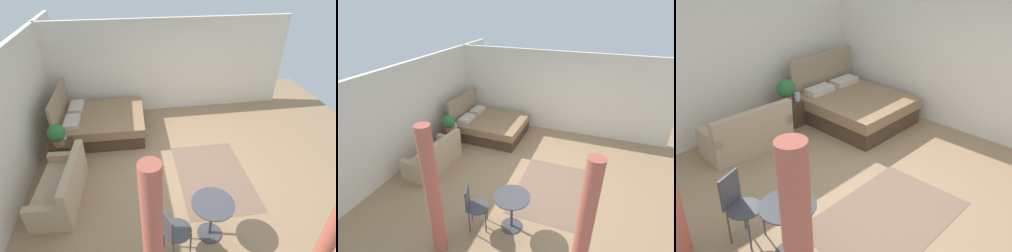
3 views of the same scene
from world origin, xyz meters
TOP-DOWN VIEW (x-y plane):
  - ground_plane at (0.00, 0.00)m, footprint 8.60×9.66m
  - wall_back at (0.00, 3.33)m, footprint 8.60×0.12m
  - wall_right at (2.80, 0.00)m, footprint 0.12×6.66m
  - area_rug at (-0.33, -0.47)m, footprint 2.14×1.44m
  - bed at (1.67, 1.91)m, footprint 1.75×2.07m
  - couch at (-0.51, 2.51)m, footprint 1.59×0.84m
  - nightstand at (0.67, 2.70)m, footprint 0.45×0.43m
  - potted_plant at (0.57, 2.70)m, footprint 0.37×0.37m
  - vase at (0.79, 2.65)m, footprint 0.13×0.13m
  - balcony_table at (-1.66, -0.02)m, footprint 0.67×0.67m
  - cafe_chair_near_window at (-1.90, 0.66)m, footprint 0.55×0.55m
  - curtain_right at (-2.55, 0.98)m, footprint 0.23×0.23m

SIDE VIEW (x-z plane):
  - ground_plane at x=0.00m, z-range -0.02..0.00m
  - area_rug at x=-0.33m, z-range 0.00..0.01m
  - nightstand at x=0.67m, z-range 0.00..0.50m
  - couch at x=-0.51m, z-range -0.14..0.69m
  - bed at x=1.67m, z-range -0.31..0.93m
  - balcony_table at x=-1.66m, z-range 0.15..0.89m
  - cafe_chair_near_window at x=-1.90m, z-range 0.10..1.04m
  - vase at x=0.79m, z-range 0.50..0.66m
  - potted_plant at x=0.57m, z-range 0.53..1.03m
  - curtain_right at x=-2.55m, z-range 0.00..2.42m
  - wall_back at x=0.00m, z-range 0.00..2.59m
  - wall_right at x=2.80m, z-range 0.00..2.59m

